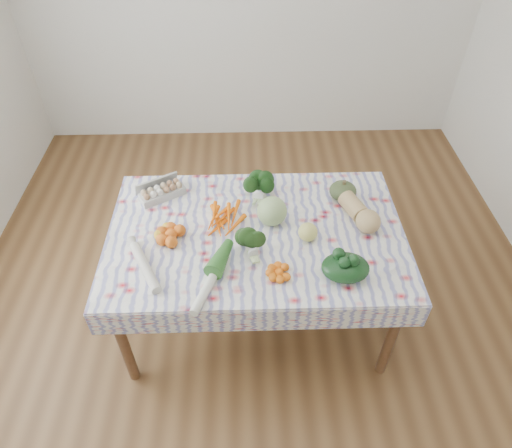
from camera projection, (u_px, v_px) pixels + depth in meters
name	position (u px, v px, depth m)	size (l,w,h in m)	color
ground	(256.00, 312.00, 3.07)	(4.50, 4.50, 0.00)	brown
dining_table	(256.00, 242.00, 2.61)	(1.60, 1.00, 0.75)	brown
tablecloth	(256.00, 232.00, 2.55)	(1.66, 1.06, 0.01)	white
egg_carton	(162.00, 193.00, 2.74)	(0.27, 0.11, 0.07)	#B9B9B3
carrot_bunch	(225.00, 218.00, 2.60)	(0.24, 0.22, 0.04)	orange
kale_bunch	(259.00, 186.00, 2.73)	(0.17, 0.15, 0.15)	#173B13
kabocha_squash	(343.00, 191.00, 2.73)	(0.16, 0.16, 0.11)	#3C4927
cabbage	(272.00, 211.00, 2.55)	(0.17, 0.17, 0.17)	#95B56F
butternut_squash	(360.00, 211.00, 2.57)	(0.14, 0.30, 0.14)	tan
orange_cluster	(171.00, 235.00, 2.48)	(0.22, 0.22, 0.07)	orange
broccoli	(251.00, 245.00, 2.40)	(0.14, 0.14, 0.10)	#1F4116
mandarin_cluster	(279.00, 272.00, 2.30)	(0.16, 0.16, 0.05)	orange
grapefruit	(308.00, 232.00, 2.47)	(0.11, 0.11, 0.11)	#D6CF64
spinach_bag	(345.00, 268.00, 2.29)	(0.24, 0.20, 0.11)	black
daikon	(145.00, 267.00, 2.32)	(0.05, 0.05, 0.37)	beige
leek	(212.00, 278.00, 2.27)	(0.05, 0.05, 0.45)	silver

